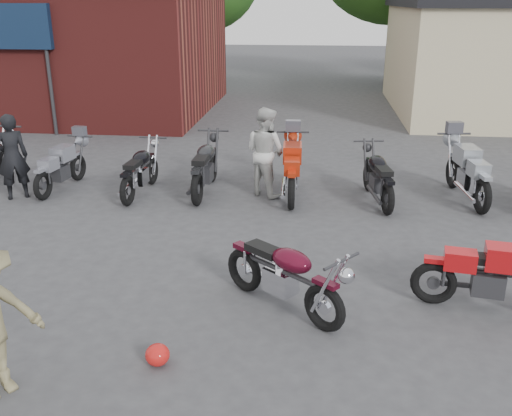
# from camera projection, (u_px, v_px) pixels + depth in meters

# --- Properties ---
(ground) EXTENTS (90.00, 90.00, 0.00)m
(ground) POSITION_uv_depth(u_px,v_px,m) (238.00, 338.00, 6.62)
(ground) COLOR #39393B
(brick_building) EXTENTS (12.00, 8.00, 4.00)m
(brick_building) POSITION_uv_depth(u_px,v_px,m) (38.00, 51.00, 19.91)
(brick_building) COLOR maroon
(brick_building) RESTS_ON ground
(vintage_motorcycle) EXTENTS (1.86, 1.69, 1.10)m
(vintage_motorcycle) POSITION_uv_depth(u_px,v_px,m) (284.00, 271.00, 7.03)
(vintage_motorcycle) COLOR #480919
(vintage_motorcycle) RESTS_ON ground
(sportbike) EXTENTS (1.92, 0.91, 1.07)m
(sportbike) POSITION_uv_depth(u_px,v_px,m) (495.00, 273.00, 7.01)
(sportbike) COLOR red
(sportbike) RESTS_ON ground
(helmet) EXTENTS (0.27, 0.27, 0.24)m
(helmet) POSITION_uv_depth(u_px,v_px,m) (157.00, 355.00, 6.10)
(helmet) COLOR red
(helmet) RESTS_ON ground
(person_dark) EXTENTS (0.73, 0.68, 1.68)m
(person_dark) POSITION_uv_depth(u_px,v_px,m) (12.00, 157.00, 11.00)
(person_dark) COLOR black
(person_dark) RESTS_ON ground
(person_light) EXTENTS (1.08, 1.04, 1.76)m
(person_light) POSITION_uv_depth(u_px,v_px,m) (265.00, 152.00, 11.20)
(person_light) COLOR beige
(person_light) RESTS_ON ground
(row_bike_1) EXTENTS (0.82, 1.88, 1.05)m
(row_bike_1) POSITION_uv_depth(u_px,v_px,m) (61.00, 164.00, 11.64)
(row_bike_1) COLOR gray
(row_bike_1) RESTS_ON ground
(row_bike_2) EXTENTS (0.73, 1.91, 1.09)m
(row_bike_2) POSITION_uv_depth(u_px,v_px,m) (140.00, 168.00, 11.35)
(row_bike_2) COLOR black
(row_bike_2) RESTS_ON ground
(row_bike_3) EXTENTS (0.70, 2.09, 1.21)m
(row_bike_3) POSITION_uv_depth(u_px,v_px,m) (205.00, 164.00, 11.42)
(row_bike_3) COLOR black
(row_bike_3) RESTS_ON ground
(row_bike_4) EXTENTS (0.78, 2.14, 1.22)m
(row_bike_4) POSITION_uv_depth(u_px,v_px,m) (292.00, 166.00, 11.21)
(row_bike_4) COLOR #B9290F
(row_bike_4) RESTS_ON ground
(row_bike_5) EXTENTS (0.94, 2.01, 1.12)m
(row_bike_5) POSITION_uv_depth(u_px,v_px,m) (378.00, 174.00, 10.91)
(row_bike_5) COLOR black
(row_bike_5) RESTS_ON ground
(row_bike_6) EXTENTS (0.95, 2.20, 1.24)m
(row_bike_6) POSITION_uv_depth(u_px,v_px,m) (468.00, 169.00, 11.01)
(row_bike_6) COLOR #8D939A
(row_bike_6) RESTS_ON ground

